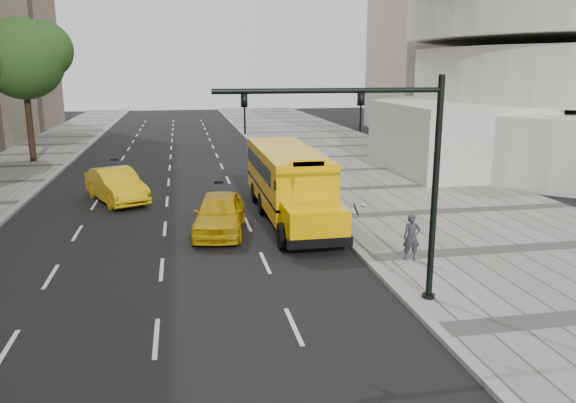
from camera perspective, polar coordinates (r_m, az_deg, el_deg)
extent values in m
plane|color=black|center=(24.10, -10.02, -2.60)|extent=(140.00, 140.00, 0.00)
cube|color=gray|center=(26.99, 16.35, -1.05)|extent=(12.00, 140.00, 0.15)
cube|color=gray|center=(24.86, 3.93, -1.75)|extent=(0.30, 140.00, 0.15)
cube|color=silver|center=(37.63, 16.49, 6.20)|extent=(8.00, 10.00, 4.40)
cylinder|color=black|center=(43.42, -24.81, 7.73)|extent=(0.44, 0.44, 6.39)
sphere|color=#1E3E14|center=(43.29, -25.33, 12.98)|extent=(5.50, 5.50, 5.50)
sphere|color=#1E3E14|center=(43.29, -23.50, 13.95)|extent=(3.85, 3.85, 3.85)
sphere|color=#1E3E14|center=(43.18, -26.86, 12.29)|extent=(3.58, 3.58, 3.58)
cube|color=#F2AE00|center=(25.67, -0.16, 2.66)|extent=(2.50, 9.00, 2.45)
cube|color=#F2AE00|center=(20.58, 2.69, -1.99)|extent=(2.20, 2.00, 1.10)
cube|color=black|center=(19.91, 3.27, -4.18)|extent=(2.38, 0.25, 0.35)
cube|color=black|center=(25.77, -0.16, 1.51)|extent=(2.52, 9.00, 0.12)
cube|color=black|center=(21.31, 2.06, 1.73)|extent=(2.05, 0.10, 0.90)
cube|color=black|center=(26.07, -0.36, 3.89)|extent=(2.52, 7.50, 0.70)
cube|color=#F2AE00|center=(21.15, 2.09, 3.85)|extent=(1.40, 0.12, 0.28)
ellipsoid|color=silver|center=(19.49, 8.03, -0.56)|extent=(0.32, 0.32, 0.14)
cylinder|color=black|center=(19.66, 7.14, -1.00)|extent=(0.36, 0.47, 0.58)
cylinder|color=black|center=(20.80, -0.55, -3.53)|extent=(0.30, 1.00, 1.00)
cylinder|color=black|center=(21.30, 5.45, -3.18)|extent=(0.30, 1.00, 1.00)
cylinder|color=black|center=(25.75, -2.62, -0.22)|extent=(0.30, 1.00, 1.00)
cylinder|color=black|center=(26.16, 2.28, 0.00)|extent=(0.30, 1.00, 1.00)
cylinder|color=black|center=(28.17, -3.36, 0.96)|extent=(0.30, 1.00, 1.00)
cylinder|color=black|center=(28.54, 1.14, 1.14)|extent=(0.30, 1.00, 1.00)
imported|color=#D1A30B|center=(22.92, -6.98, -1.20)|extent=(2.64, 5.04, 1.64)
imported|color=#D1A30B|center=(29.40, -17.06, 1.58)|extent=(3.66, 5.35, 1.67)
imported|color=#2E3036|center=(19.56, 12.45, -3.57)|extent=(0.64, 0.48, 1.61)
cylinder|color=black|center=(15.89, 14.69, 0.77)|extent=(0.18, 0.18, 6.40)
cylinder|color=black|center=(16.81, 14.06, -9.52)|extent=(0.36, 0.36, 0.25)
cylinder|color=black|center=(14.49, 4.37, 11.17)|extent=(6.00, 0.14, 0.14)
imported|color=black|center=(14.75, 7.37, 9.00)|extent=(0.16, 0.20, 1.00)
imported|color=black|center=(14.11, -4.44, 8.87)|extent=(0.16, 0.20, 1.00)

